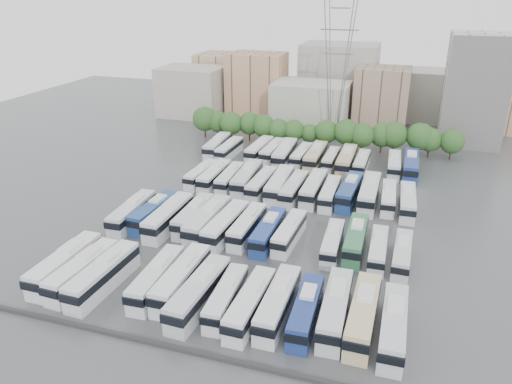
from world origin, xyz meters
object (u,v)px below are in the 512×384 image
(bus_r3_s5, at_px, (285,153))
(bus_r3_s3, at_px, (259,149))
(bus_r0_s5, at_px, (182,278))
(bus_r1_s12, at_px, (378,250))
(bus_r1_s4, at_px, (208,220))
(apartment_tower, at_px, (475,90))
(bus_r3_s6, at_px, (301,155))
(bus_r1_s13, at_px, (402,254))
(bus_r0_s11, at_px, (335,308))
(bus_r2_s13, at_px, (407,201))
(bus_r0_s7, at_px, (226,297))
(bus_r1_s8, at_px, (289,232))
(bus_r0_s8, at_px, (250,303))
(bus_r3_s4, at_px, (273,151))
(bus_r0_s1, at_px, (83,270))
(bus_r3_s13, at_px, (411,165))
(bus_r0_s13, at_px, (393,326))
(bus_r2_s1, at_px, (201,174))
(bus_r2_s6, at_px, (279,184))
(bus_r1_s7, at_px, (268,231))
(electricity_pylon, at_px, (337,64))
(bus_r0_s10, at_px, (306,311))
(bus_r2_s10, at_px, (350,191))
(bus_r2_s3, at_px, (230,178))
(bus_r1_s11, at_px, (356,239))
(bus_r3_s7, at_px, (315,156))
(bus_r1_s6, at_px, (247,226))
(bus_r2_s5, at_px, (262,184))
(bus_r0_s12, at_px, (363,314))
(bus_r3_s9, at_px, (346,160))
(bus_r0_s6, at_px, (199,292))
(bus_r2_s8, at_px, (313,188))
(bus_r1_s5, at_px, (226,225))
(bus_r0_s4, at_px, (157,278))
(bus_r0_s9, at_px, (278,303))
(bus_r3_s1, at_px, (229,149))
(bus_r2_s9, at_px, (330,193))
(bus_r3_s12, at_px, (394,165))
(bus_r1_s3, at_px, (194,215))
(bus_r2_s7, at_px, (294,189))
(bus_r1_s0, at_px, (132,212))
(bus_r2_s4, at_px, (247,178))
(bus_r3_s0, at_px, (217,146))

(bus_r3_s5, bearing_deg, bus_r3_s3, 164.25)
(bus_r0_s5, xyz_separation_m, bus_r1_s12, (23.26, 15.94, -0.36))
(bus_r1_s4, bearing_deg, apartment_tower, 57.35)
(bus_r3_s6, bearing_deg, bus_r1_s13, -56.41)
(bus_r0_s11, distance_m, bus_r1_s13, 17.16)
(bus_r2_s13, bearing_deg, bus_r0_s7, -121.61)
(bus_r1_s8, xyz_separation_m, bus_r3_s5, (-10.03, 35.17, 0.33))
(bus_r0_s8, relative_size, bus_r3_s4, 1.02)
(bus_r0_s1, distance_m, bus_r3_s13, 67.89)
(apartment_tower, height_order, bus_r0_s13, apartment_tower)
(bus_r2_s1, distance_m, bus_r2_s6, 16.52)
(bus_r0_s11, height_order, bus_r1_s7, bus_r0_s11)
(electricity_pylon, height_order, bus_r0_s10, electricity_pylon)
(bus_r1_s13, xyz_separation_m, bus_r2_s10, (-10.20, 19.99, 0.30))
(bus_r0_s1, distance_m, bus_r2_s3, 38.06)
(bus_r3_s4, bearing_deg, bus_r0_s10, -67.74)
(bus_r0_s10, distance_m, bus_r3_s5, 56.15)
(bus_r1_s11, height_order, bus_r3_s6, bus_r1_s11)
(bus_r1_s11, xyz_separation_m, bus_r2_s13, (6.74, 16.45, -0.01))
(bus_r1_s8, distance_m, bus_r3_s7, 35.53)
(bus_r1_s6, bearing_deg, bus_r2_s5, 101.13)
(bus_r2_s1, bearing_deg, bus_r0_s12, -42.42)
(electricity_pylon, xyz_separation_m, bus_r3_s9, (6.41, -20.87, -16.58))
(bus_r0_s6, relative_size, bus_r2_s8, 1.04)
(bus_r1_s5, bearing_deg, bus_r0_s4, -97.62)
(bus_r0_s5, xyz_separation_m, bus_r2_s13, (26.57, 34.19, -0.16))
(bus_r0_s9, distance_m, bus_r2_s5, 37.81)
(bus_r0_s7, bearing_deg, bus_r2_s13, 58.30)
(electricity_pylon, relative_size, bus_r3_s1, 2.91)
(apartment_tower, xyz_separation_m, bus_r2_s9, (-25.95, -46.77, -11.23))
(bus_r0_s11, bearing_deg, bus_r1_s5, 138.81)
(bus_r3_s3, bearing_deg, bus_r2_s6, -59.62)
(bus_r2_s13, bearing_deg, bus_r2_s1, 175.00)
(bus_r0_s4, distance_m, bus_r3_s7, 53.97)
(bus_r0_s1, relative_size, bus_r3_s12, 1.08)
(bus_r0_s8, bearing_deg, bus_r1_s5, 120.35)
(bus_r1_s3, relative_size, bus_r2_s13, 1.00)
(bus_r0_s4, bearing_deg, bus_r0_s13, -3.61)
(bus_r2_s6, relative_size, bus_r2_s7, 1.08)
(bus_r0_s8, bearing_deg, bus_r2_s10, 81.62)
(bus_r1_s0, bearing_deg, bus_r1_s5, -1.46)
(apartment_tower, bearing_deg, bus_r1_s5, -121.10)
(bus_r0_s10, relative_size, bus_r2_s4, 0.87)
(bus_r3_s4, xyz_separation_m, bus_r3_s6, (6.75, -0.73, -0.09))
(bus_r0_s5, height_order, bus_r2_s7, bus_r0_s5)
(bus_r3_s0, bearing_deg, bus_r1_s11, -47.11)
(bus_r0_s8, height_order, bus_r2_s7, same)
(apartment_tower, height_order, bus_r1_s3, apartment_tower)
(bus_r2_s4, relative_size, bus_r3_s6, 1.19)
(bus_r1_s11, bearing_deg, bus_r2_s8, 118.93)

